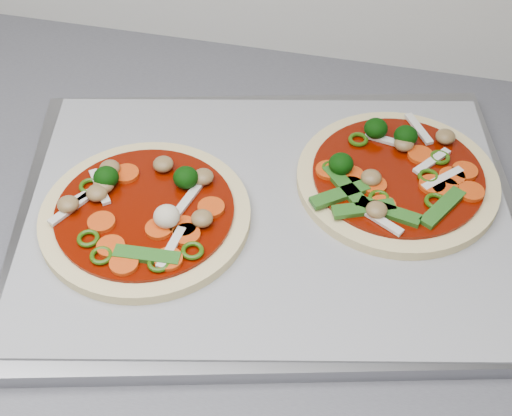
# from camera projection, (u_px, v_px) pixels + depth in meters

# --- Properties ---
(baking_tray) EXTENTS (0.54, 0.46, 0.02)m
(baking_tray) POSITION_uv_depth(u_px,v_px,m) (268.00, 215.00, 0.68)
(baking_tray) COLOR gray
(baking_tray) RESTS_ON countertop
(parchment) EXTENTS (0.51, 0.42, 0.00)m
(parchment) POSITION_uv_depth(u_px,v_px,m) (269.00, 209.00, 0.67)
(parchment) COLOR #9B9BA0
(parchment) RESTS_ON baking_tray
(pizza_left) EXTENTS (0.25, 0.25, 0.03)m
(pizza_left) POSITION_uv_depth(u_px,v_px,m) (145.00, 213.00, 0.66)
(pizza_left) COLOR beige
(pizza_left) RESTS_ON parchment
(pizza_right) EXTENTS (0.21, 0.21, 0.03)m
(pizza_right) POSITION_uv_depth(u_px,v_px,m) (396.00, 177.00, 0.69)
(pizza_right) COLOR beige
(pizza_right) RESTS_ON parchment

